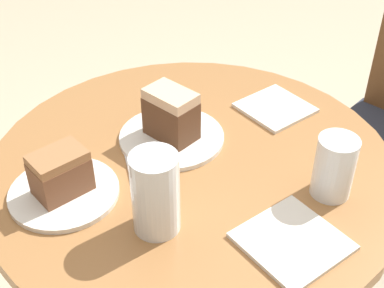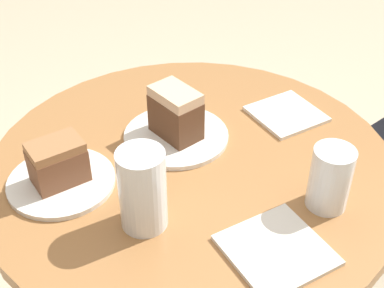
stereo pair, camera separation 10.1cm
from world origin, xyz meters
TOP-DOWN VIEW (x-y plane):
  - table at (0.00, 0.00)m, footprint 0.80×0.80m
  - plate_near at (-0.08, 0.01)m, footprint 0.21×0.21m
  - plate_far at (-0.06, -0.24)m, footprint 0.20×0.20m
  - cake_slice_near at (-0.08, 0.01)m, footprint 0.11×0.08m
  - cake_slice_far at (-0.06, -0.24)m, footprint 0.07×0.10m
  - glass_lemonade at (0.22, 0.14)m, footprint 0.07×0.07m
  - glass_water at (0.10, -0.15)m, footprint 0.08×0.08m
  - napkin_stack at (0.27, 0.00)m, footprint 0.15×0.15m
  - fork at (-0.03, -0.11)m, footprint 0.18×0.09m
  - napkin_side at (-0.03, 0.26)m, footprint 0.14×0.14m

SIDE VIEW (x-z plane):
  - table at x=0.00m, z-range 0.17..0.92m
  - fork at x=-0.03m, z-range 0.75..0.76m
  - napkin_stack at x=0.27m, z-range 0.75..0.76m
  - napkin_side at x=-0.03m, z-range 0.75..0.76m
  - plate_near at x=-0.08m, z-range 0.75..0.76m
  - plate_far at x=-0.06m, z-range 0.75..0.76m
  - cake_slice_far at x=-0.06m, z-range 0.76..0.85m
  - glass_lemonade at x=0.22m, z-range 0.75..0.86m
  - cake_slice_near at x=-0.08m, z-range 0.76..0.87m
  - glass_water at x=0.10m, z-range 0.75..0.89m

